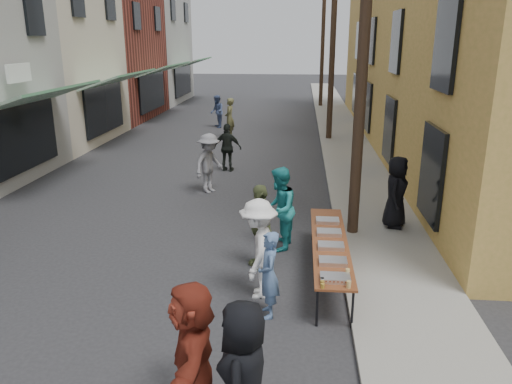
% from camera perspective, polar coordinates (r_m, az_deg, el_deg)
% --- Properties ---
extents(ground, '(120.00, 120.00, 0.00)m').
position_cam_1_polar(ground, '(10.17, -12.65, -10.35)').
color(ground, '#28282B').
rests_on(ground, ground).
extents(sidewalk, '(2.20, 60.00, 0.10)m').
position_cam_1_polar(sidewalk, '(24.08, 9.96, 5.96)').
color(sidewalk, gray).
rests_on(sidewalk, ground).
extents(storefront_row, '(8.00, 37.00, 9.00)m').
position_cam_1_polar(storefront_row, '(26.86, -24.55, 14.63)').
color(storefront_row, maroon).
rests_on(storefront_row, ground).
extents(building_ochre, '(10.00, 28.00, 10.00)m').
position_cam_1_polar(building_ochre, '(23.97, 26.13, 16.41)').
color(building_ochre, '#AC8E3D').
rests_on(building_ochre, ground).
extents(utility_pole_near, '(0.26, 0.26, 9.00)m').
position_cam_1_polar(utility_pole_near, '(11.63, 12.22, 16.19)').
color(utility_pole_near, '#2D2116').
rests_on(utility_pole_near, ground).
extents(utility_pole_mid, '(0.26, 0.26, 9.00)m').
position_cam_1_polar(utility_pole_mid, '(23.59, 8.77, 16.68)').
color(utility_pole_mid, '#2D2116').
rests_on(utility_pole_mid, ground).
extents(utility_pole_far, '(0.26, 0.26, 9.00)m').
position_cam_1_polar(utility_pole_far, '(35.57, 7.64, 16.83)').
color(utility_pole_far, '#2D2116').
rests_on(utility_pole_far, ground).
extents(serving_table, '(0.70, 4.00, 0.75)m').
position_cam_1_polar(serving_table, '(10.09, 8.45, -5.85)').
color(serving_table, brown).
rests_on(serving_table, ground).
extents(catering_tray_sausage, '(0.50, 0.33, 0.08)m').
position_cam_1_polar(catering_tray_sausage, '(8.56, 9.04, -9.68)').
color(catering_tray_sausage, maroon).
rests_on(catering_tray_sausage, serving_table).
extents(catering_tray_foil_b, '(0.50, 0.33, 0.08)m').
position_cam_1_polar(catering_tray_foil_b, '(9.14, 8.79, -7.85)').
color(catering_tray_foil_b, '#B2B2B7').
rests_on(catering_tray_foil_b, serving_table).
extents(catering_tray_buns, '(0.50, 0.33, 0.08)m').
position_cam_1_polar(catering_tray_buns, '(9.78, 8.56, -6.12)').
color(catering_tray_buns, tan).
rests_on(catering_tray_buns, serving_table).
extents(catering_tray_foil_d, '(0.50, 0.33, 0.08)m').
position_cam_1_polar(catering_tray_foil_d, '(10.43, 8.35, -4.60)').
color(catering_tray_foil_d, '#B2B2B7').
rests_on(catering_tray_foil_d, serving_table).
extents(catering_tray_buns_end, '(0.50, 0.33, 0.08)m').
position_cam_1_polar(catering_tray_buns_end, '(11.08, 8.18, -3.26)').
color(catering_tray_buns_end, tan).
rests_on(catering_tray_buns_end, serving_table).
extents(condiment_jar_a, '(0.07, 0.07, 0.08)m').
position_cam_1_polar(condiment_jar_a, '(8.28, 7.62, -10.59)').
color(condiment_jar_a, '#A57F26').
rests_on(condiment_jar_a, serving_table).
extents(condiment_jar_b, '(0.07, 0.07, 0.08)m').
position_cam_1_polar(condiment_jar_b, '(8.37, 7.59, -10.27)').
color(condiment_jar_b, '#A57F26').
rests_on(condiment_jar_b, serving_table).
extents(condiment_jar_c, '(0.07, 0.07, 0.08)m').
position_cam_1_polar(condiment_jar_c, '(8.46, 7.57, -9.96)').
color(condiment_jar_c, '#A57F26').
rests_on(condiment_jar_c, serving_table).
extents(cup_stack, '(0.08, 0.08, 0.12)m').
position_cam_1_polar(cup_stack, '(8.35, 10.54, -10.35)').
color(cup_stack, tan).
rests_on(cup_stack, serving_table).
extents(guest_front_a, '(0.72, 1.00, 1.90)m').
position_cam_1_polar(guest_front_a, '(6.00, -1.40, -20.57)').
color(guest_front_a, black).
rests_on(guest_front_a, ground).
extents(guest_front_b, '(0.46, 0.62, 1.54)m').
position_cam_1_polar(guest_front_b, '(8.61, 1.47, -9.42)').
color(guest_front_b, '#5373A2').
rests_on(guest_front_b, ground).
extents(guest_front_c, '(0.83, 1.01, 1.91)m').
position_cam_1_polar(guest_front_c, '(11.22, 2.68, -1.95)').
color(guest_front_c, teal).
rests_on(guest_front_c, ground).
extents(guest_front_d, '(0.75, 1.25, 1.88)m').
position_cam_1_polar(guest_front_d, '(9.17, 0.27, -6.52)').
color(guest_front_d, white).
rests_on(guest_front_d, ground).
extents(guest_front_e, '(0.86, 1.14, 1.81)m').
position_cam_1_polar(guest_front_e, '(10.34, 0.47, -3.94)').
color(guest_front_e, '#586339').
rests_on(guest_front_e, ground).
extents(guest_queue_back, '(0.92, 1.85, 1.91)m').
position_cam_1_polar(guest_queue_back, '(6.41, -7.26, -17.92)').
color(guest_queue_back, maroon).
rests_on(guest_queue_back, ground).
extents(server, '(0.81, 1.01, 1.80)m').
position_cam_1_polar(server, '(12.76, 15.71, 0.00)').
color(server, black).
rests_on(server, sidewalk).
extents(passerby_left, '(1.18, 1.38, 1.86)m').
position_cam_1_polar(passerby_left, '(15.48, -5.38, 3.27)').
color(passerby_left, slate).
rests_on(passerby_left, ground).
extents(passerby_mid, '(1.07, 0.58, 1.72)m').
position_cam_1_polar(passerby_mid, '(18.00, -3.26, 5.08)').
color(passerby_mid, black).
rests_on(passerby_mid, ground).
extents(passerby_right, '(0.47, 0.70, 1.88)m').
position_cam_1_polar(passerby_right, '(24.40, -3.04, 8.47)').
color(passerby_right, brown).
rests_on(passerby_right, ground).
extents(passerby_far, '(0.88, 1.00, 1.73)m').
position_cam_1_polar(passerby_far, '(27.13, -4.48, 9.16)').
color(passerby_far, '#425481').
rests_on(passerby_far, ground).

